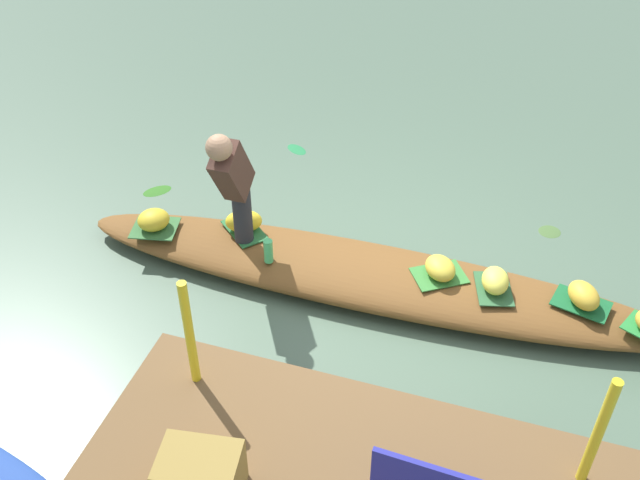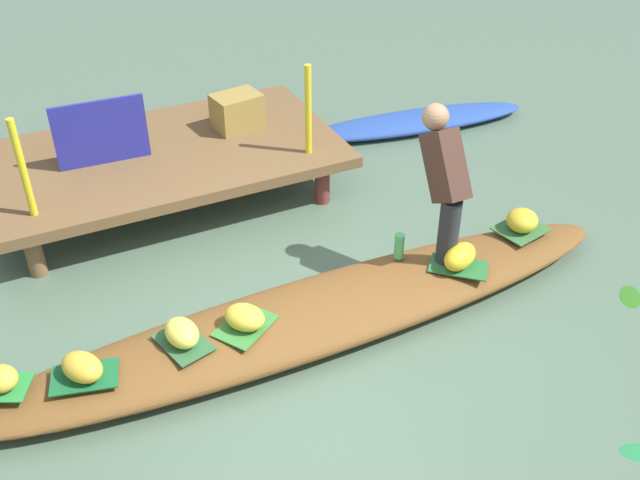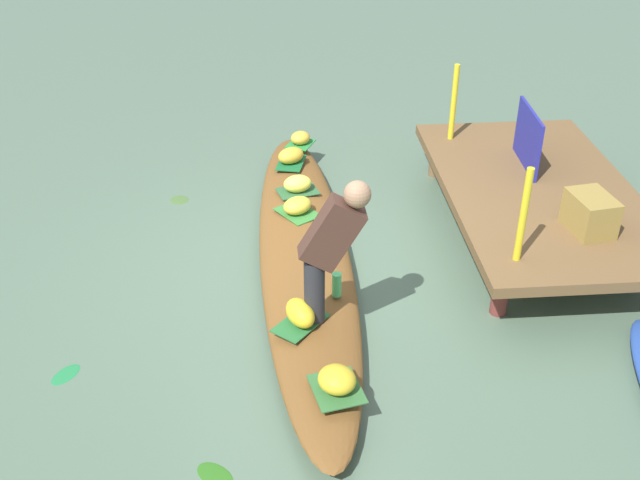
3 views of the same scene
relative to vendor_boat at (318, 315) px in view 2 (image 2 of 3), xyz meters
name	(u,v)px [view 2 (image 2 of 3)]	position (x,y,z in m)	size (l,w,h in m)	color
canal_water	(318,328)	(0.00, 0.00, -0.13)	(40.00, 40.00, 0.00)	#4F6753
dock_platform	(162,157)	(-0.48, 2.30, 0.29)	(3.20, 1.80, 0.48)	brown
vendor_boat	(318,315)	(0.00, 0.00, 0.00)	(5.08, 0.82, 0.26)	brown
moored_boat	(415,122)	(2.38, 2.51, -0.05)	(2.60, 0.52, 0.16)	#27489C
leaf_mat_0	(459,267)	(1.15, -0.10, 0.13)	(0.44, 0.25, 0.01)	#266532
banana_bunch_0	(460,257)	(1.15, -0.10, 0.23)	(0.32, 0.20, 0.19)	yellow
leaf_mat_1	(245,326)	(-0.57, -0.03, 0.13)	(0.41, 0.30, 0.01)	#377C34
banana_bunch_1	(245,317)	(-0.57, -0.03, 0.21)	(0.29, 0.23, 0.16)	gold
leaf_mat_2	(85,377)	(-1.67, -0.04, 0.13)	(0.42, 0.27, 0.01)	#185F2F
banana_bunch_2	(82,367)	(-1.67, -0.04, 0.22)	(0.30, 0.21, 0.17)	gold
leaf_mat_3	(520,229)	(1.90, 0.10, 0.13)	(0.39, 0.33, 0.01)	#326633
banana_bunch_3	(522,220)	(1.90, 0.10, 0.22)	(0.28, 0.26, 0.18)	gold
leaf_mat_4	(183,342)	(-1.00, -0.01, 0.13)	(0.40, 0.27, 0.01)	#2D5D35
banana_bunch_4	(182,333)	(-1.00, -0.01, 0.22)	(0.29, 0.21, 0.17)	#F6E751
leaf_mat_5	(3,387)	(-2.14, 0.09, 0.13)	(0.32, 0.26, 0.01)	#288238
banana_bunch_5	(1,379)	(-2.14, 0.09, 0.21)	(0.23, 0.20, 0.15)	gold
vendor_person	(445,178)	(1.10, 0.13, 0.81)	(0.20, 0.53, 1.19)	#28282D
water_bottle	(399,246)	(0.80, 0.21, 0.23)	(0.08, 0.08, 0.21)	#49BB68
market_banner	(101,133)	(-0.98, 2.30, 0.65)	(0.80, 0.03, 0.59)	navy
railing_post_west	(23,169)	(-1.68, 1.70, 0.77)	(0.06, 0.06, 0.83)	yellow
railing_post_east	(308,110)	(0.72, 1.70, 0.77)	(0.06, 0.06, 0.83)	yellow
produce_crate	(237,111)	(0.32, 2.45, 0.52)	(0.44, 0.32, 0.34)	olive
drifting_plant_1	(631,297)	(2.36, -0.73, -0.13)	(0.29, 0.17, 0.01)	#2B661B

